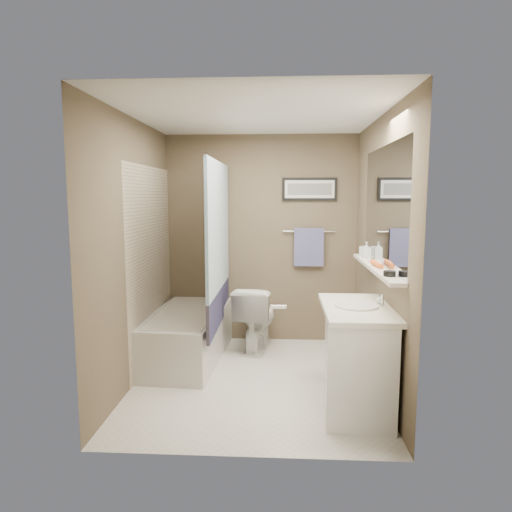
# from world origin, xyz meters

# --- Properties ---
(ground) EXTENTS (2.50, 2.50, 0.00)m
(ground) POSITION_xyz_m (0.00, 0.00, 0.00)
(ground) COLOR silver
(ground) RESTS_ON ground
(ceiling) EXTENTS (2.20, 2.50, 0.04)m
(ceiling) POSITION_xyz_m (0.00, 0.00, 2.38)
(ceiling) COLOR white
(ceiling) RESTS_ON wall_back
(wall_back) EXTENTS (2.20, 0.04, 2.40)m
(wall_back) POSITION_xyz_m (0.00, 1.23, 1.20)
(wall_back) COLOR brown
(wall_back) RESTS_ON ground
(wall_front) EXTENTS (2.20, 0.04, 2.40)m
(wall_front) POSITION_xyz_m (0.00, -1.23, 1.20)
(wall_front) COLOR brown
(wall_front) RESTS_ON ground
(wall_left) EXTENTS (0.04, 2.50, 2.40)m
(wall_left) POSITION_xyz_m (-1.08, 0.00, 1.20)
(wall_left) COLOR brown
(wall_left) RESTS_ON ground
(wall_right) EXTENTS (0.04, 2.50, 2.40)m
(wall_right) POSITION_xyz_m (1.08, 0.00, 1.20)
(wall_right) COLOR brown
(wall_right) RESTS_ON ground
(tile_surround) EXTENTS (0.02, 1.55, 2.00)m
(tile_surround) POSITION_xyz_m (-1.09, 0.50, 1.00)
(tile_surround) COLOR #C2AE93
(tile_surround) RESTS_ON wall_left
(curtain_rod) EXTENTS (0.02, 1.55, 0.02)m
(curtain_rod) POSITION_xyz_m (-0.40, 0.50, 2.05)
(curtain_rod) COLOR silver
(curtain_rod) RESTS_ON wall_left
(curtain_upper) EXTENTS (0.03, 1.45, 1.28)m
(curtain_upper) POSITION_xyz_m (-0.40, 0.50, 1.40)
(curtain_upper) COLOR silver
(curtain_upper) RESTS_ON curtain_rod
(curtain_lower) EXTENTS (0.03, 1.45, 0.36)m
(curtain_lower) POSITION_xyz_m (-0.40, 0.50, 0.58)
(curtain_lower) COLOR #2B294D
(curtain_lower) RESTS_ON curtain_rod
(mirror) EXTENTS (0.02, 1.60, 1.00)m
(mirror) POSITION_xyz_m (1.09, -0.15, 1.62)
(mirror) COLOR silver
(mirror) RESTS_ON wall_right
(shelf) EXTENTS (0.12, 1.60, 0.03)m
(shelf) POSITION_xyz_m (1.04, -0.15, 1.10)
(shelf) COLOR silver
(shelf) RESTS_ON wall_right
(towel_bar) EXTENTS (0.60, 0.02, 0.02)m
(towel_bar) POSITION_xyz_m (0.55, 1.22, 1.30)
(towel_bar) COLOR silver
(towel_bar) RESTS_ON wall_back
(towel) EXTENTS (0.34, 0.05, 0.44)m
(towel) POSITION_xyz_m (0.55, 1.20, 1.12)
(towel) COLOR #7C7FB5
(towel) RESTS_ON towel_bar
(art_frame) EXTENTS (0.62, 0.02, 0.26)m
(art_frame) POSITION_xyz_m (0.55, 1.23, 1.78)
(art_frame) COLOR black
(art_frame) RESTS_ON wall_back
(art_mat) EXTENTS (0.56, 0.00, 0.20)m
(art_mat) POSITION_xyz_m (0.55, 1.22, 1.78)
(art_mat) COLOR white
(art_mat) RESTS_ON art_frame
(art_image) EXTENTS (0.50, 0.00, 0.13)m
(art_image) POSITION_xyz_m (0.55, 1.22, 1.78)
(art_image) COLOR #595959
(art_image) RESTS_ON art_mat
(door) EXTENTS (0.80, 0.02, 2.00)m
(door) POSITION_xyz_m (0.55, -1.24, 1.00)
(door) COLOR silver
(door) RESTS_ON wall_front
(door_handle) EXTENTS (0.10, 0.02, 0.02)m
(door_handle) POSITION_xyz_m (0.22, -1.19, 1.00)
(door_handle) COLOR silver
(door_handle) RESTS_ON door
(bathtub) EXTENTS (0.80, 1.54, 0.50)m
(bathtub) POSITION_xyz_m (-0.75, 0.54, 0.25)
(bathtub) COLOR silver
(bathtub) RESTS_ON ground
(tub_rim) EXTENTS (0.56, 1.36, 0.02)m
(tub_rim) POSITION_xyz_m (-0.75, 0.54, 0.50)
(tub_rim) COLOR beige
(tub_rim) RESTS_ON bathtub
(toilet) EXTENTS (0.51, 0.76, 0.72)m
(toilet) POSITION_xyz_m (-0.04, 0.89, 0.36)
(toilet) COLOR white
(toilet) RESTS_ON ground
(vanity) EXTENTS (0.57, 0.94, 0.80)m
(vanity) POSITION_xyz_m (0.85, -0.49, 0.40)
(vanity) COLOR white
(vanity) RESTS_ON ground
(countertop) EXTENTS (0.54, 0.96, 0.04)m
(countertop) POSITION_xyz_m (0.84, -0.49, 0.82)
(countertop) COLOR white
(countertop) RESTS_ON vanity
(sink_basin) EXTENTS (0.34, 0.34, 0.01)m
(sink_basin) POSITION_xyz_m (0.83, -0.49, 0.85)
(sink_basin) COLOR white
(sink_basin) RESTS_ON countertop
(faucet_spout) EXTENTS (0.02, 0.02, 0.10)m
(faucet_spout) POSITION_xyz_m (1.03, -0.49, 0.89)
(faucet_spout) COLOR silver
(faucet_spout) RESTS_ON countertop
(faucet_knob) EXTENTS (0.05, 0.05, 0.05)m
(faucet_knob) POSITION_xyz_m (1.03, -0.39, 0.87)
(faucet_knob) COLOR white
(faucet_knob) RESTS_ON countertop
(candle_bowl_near) EXTENTS (0.09, 0.09, 0.04)m
(candle_bowl_near) POSITION_xyz_m (1.04, -0.67, 1.14)
(candle_bowl_near) COLOR black
(candle_bowl_near) RESTS_ON shelf
(hair_brush_front) EXTENTS (0.06, 0.22, 0.04)m
(hair_brush_front) POSITION_xyz_m (1.04, -0.23, 1.14)
(hair_brush_front) COLOR orange
(hair_brush_front) RESTS_ON shelf
(hair_brush_back) EXTENTS (0.05, 0.22, 0.04)m
(hair_brush_back) POSITION_xyz_m (1.04, -0.16, 1.14)
(hair_brush_back) COLOR #DE5A1F
(hair_brush_back) RESTS_ON shelf
(pink_comb) EXTENTS (0.05, 0.16, 0.01)m
(pink_comb) POSITION_xyz_m (1.04, 0.00, 1.12)
(pink_comb) COLOR pink
(pink_comb) RESTS_ON shelf
(glass_jar) EXTENTS (0.08, 0.08, 0.10)m
(glass_jar) POSITION_xyz_m (1.04, 0.44, 1.17)
(glass_jar) COLOR silver
(glass_jar) RESTS_ON shelf
(soap_bottle) EXTENTS (0.08, 0.08, 0.16)m
(soap_bottle) POSITION_xyz_m (1.04, 0.27, 1.20)
(soap_bottle) COLOR #999999
(soap_bottle) RESTS_ON shelf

